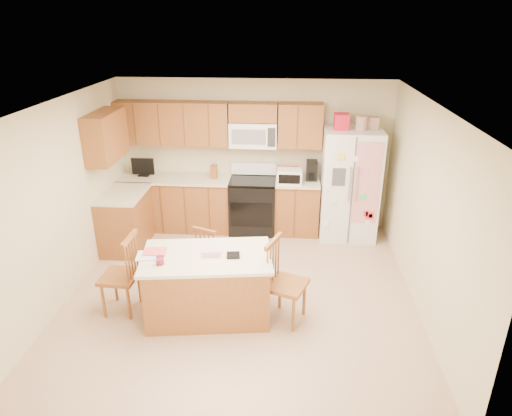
# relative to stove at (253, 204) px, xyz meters

# --- Properties ---
(ground) EXTENTS (4.50, 4.50, 0.00)m
(ground) POSITION_rel_stove_xyz_m (0.00, -1.94, -0.47)
(ground) COLOR tan
(ground) RESTS_ON ground
(room_shell) EXTENTS (4.60, 4.60, 2.52)m
(room_shell) POSITION_rel_stove_xyz_m (0.00, -1.94, 0.97)
(room_shell) COLOR beige
(room_shell) RESTS_ON ground
(cabinetry) EXTENTS (3.36, 1.56, 2.15)m
(cabinetry) POSITION_rel_stove_xyz_m (-0.98, -0.15, 0.44)
(cabinetry) COLOR #98582A
(cabinetry) RESTS_ON ground
(stove) EXTENTS (0.76, 0.65, 1.13)m
(stove) POSITION_rel_stove_xyz_m (0.00, 0.00, 0.00)
(stove) COLOR black
(stove) RESTS_ON ground
(refrigerator) EXTENTS (0.90, 0.79, 2.04)m
(refrigerator) POSITION_rel_stove_xyz_m (1.57, -0.06, 0.45)
(refrigerator) COLOR white
(refrigerator) RESTS_ON ground
(island) EXTENTS (1.63, 1.08, 0.92)m
(island) POSITION_rel_stove_xyz_m (-0.35, -2.44, -0.05)
(island) COLOR #98582A
(island) RESTS_ON ground
(windsor_chair_left) EXTENTS (0.44, 0.47, 1.04)m
(windsor_chair_left) POSITION_rel_stove_xyz_m (-1.41, -2.43, 0.02)
(windsor_chair_left) COLOR #98582A
(windsor_chair_left) RESTS_ON ground
(windsor_chair_back) EXTENTS (0.48, 0.47, 0.87)m
(windsor_chair_back) POSITION_rel_stove_xyz_m (-0.44, -1.70, -0.06)
(windsor_chair_back) COLOR #98582A
(windsor_chair_back) RESTS_ON ground
(windsor_chair_right) EXTENTS (0.56, 0.58, 1.05)m
(windsor_chair_right) POSITION_rel_stove_xyz_m (0.58, -2.46, 0.02)
(windsor_chair_right) COLOR #98582A
(windsor_chair_right) RESTS_ON ground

